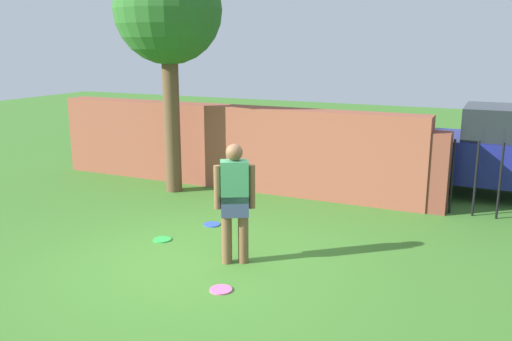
% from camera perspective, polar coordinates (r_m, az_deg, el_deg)
% --- Properties ---
extents(ground_plane, '(40.00, 40.00, 0.00)m').
position_cam_1_polar(ground_plane, '(7.40, -6.32, -9.67)').
color(ground_plane, '#3D7528').
extents(brick_wall, '(7.93, 0.50, 1.66)m').
position_cam_1_polar(brick_wall, '(11.01, -2.97, 2.57)').
color(brick_wall, brown).
rests_on(brick_wall, ground).
extents(tree, '(2.02, 2.02, 4.49)m').
position_cam_1_polar(tree, '(10.57, -9.25, 16.02)').
color(tree, brown).
rests_on(tree, ground).
extents(person, '(0.48, 0.37, 1.62)m').
position_cam_1_polar(person, '(7.08, -2.27, -2.94)').
color(person, brown).
rests_on(person, ground).
extents(frisbee_green, '(0.27, 0.27, 0.02)m').
position_cam_1_polar(frisbee_green, '(8.28, -9.86, -7.17)').
color(frisbee_green, green).
rests_on(frisbee_green, ground).
extents(frisbee_blue, '(0.27, 0.27, 0.02)m').
position_cam_1_polar(frisbee_blue, '(8.84, -4.68, -5.68)').
color(frisbee_blue, blue).
rests_on(frisbee_blue, ground).
extents(frisbee_pink, '(0.27, 0.27, 0.02)m').
position_cam_1_polar(frisbee_pink, '(6.62, -3.72, -12.41)').
color(frisbee_pink, pink).
rests_on(frisbee_pink, ground).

